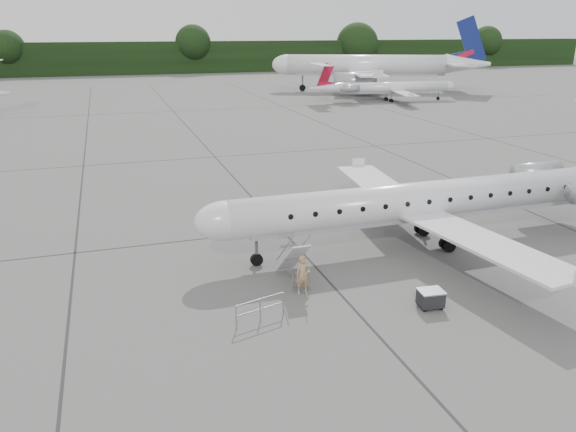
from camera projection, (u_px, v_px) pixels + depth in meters
name	position (u px, v px, depth m)	size (l,w,h in m)	color
ground	(450.00, 265.00, 28.15)	(320.00, 320.00, 0.00)	#565654
treeline	(164.00, 58.00, 144.11)	(260.00, 4.00, 8.00)	black
main_regional_jet	(423.00, 182.00, 29.81)	(27.45, 19.77, 7.04)	silver
airstair	(293.00, 259.00, 26.10)	(0.85, 2.48, 2.21)	silver
passenger	(303.00, 275.00, 24.92)	(0.66, 0.43, 1.80)	#9B7B55
safety_railing	(260.00, 310.00, 22.63)	(2.20, 0.08, 1.00)	gray
baggage_cart	(431.00, 298.00, 23.78)	(0.99, 0.80, 0.86)	black
bg_narrowbody	(366.00, 55.00, 102.77)	(36.89, 26.56, 13.24)	silver
bg_regional_right	(395.00, 82.00, 90.00)	(23.29, 16.77, 6.11)	silver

